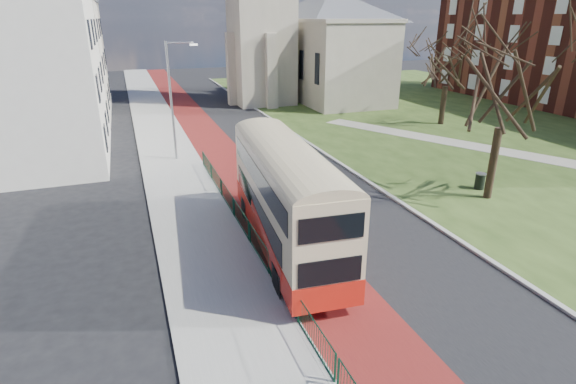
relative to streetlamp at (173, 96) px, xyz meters
name	(u,v)px	position (x,y,z in m)	size (l,w,h in m)	color
ground	(347,275)	(4.35, -18.00, -4.59)	(160.00, 160.00, 0.00)	black
road_carriageway	(250,146)	(5.85, 2.00, -4.59)	(9.00, 120.00, 0.01)	black
bus_lane	(217,149)	(3.15, 2.00, -4.59)	(3.40, 120.00, 0.01)	#591414
pavement_west	(167,153)	(-0.65, 2.00, -4.53)	(4.00, 120.00, 0.12)	gray
kerb_west	(193,150)	(1.35, 2.00, -4.53)	(0.25, 120.00, 0.13)	#999993
kerb_east	(295,134)	(10.45, 4.00, -4.53)	(0.25, 80.00, 0.13)	#999993
grass_green	(479,118)	(30.35, 4.00, -4.57)	(40.00, 80.00, 0.04)	#2C4318
footpath	(530,156)	(24.35, -8.00, -4.54)	(2.20, 36.00, 0.03)	#9E998C
pedestrian_railing	(249,232)	(1.40, -14.00, -4.04)	(0.07, 24.00, 1.12)	#0D3B26
street_block_near	(18,66)	(-9.65, 4.00, 1.92)	(10.30, 14.30, 13.00)	silver
street_block_far	(50,58)	(-9.65, 20.00, 1.17)	(10.30, 16.30, 11.50)	beige
streetlamp	(173,96)	(0.00, 0.00, 0.00)	(2.13, 0.18, 8.00)	gray
bus	(286,194)	(2.81, -15.03, -1.99)	(3.42, 11.09, 4.57)	#B61B10
winter_tree_near	(510,67)	(15.55, -13.33, 2.62)	(7.05, 7.05, 10.35)	#302418
winter_tree_far	(449,55)	(25.08, 3.22, 1.77)	(7.65, 7.65, 9.13)	black
litter_bin	(480,181)	(16.09, -12.05, -4.07)	(0.65, 0.65, 0.97)	black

